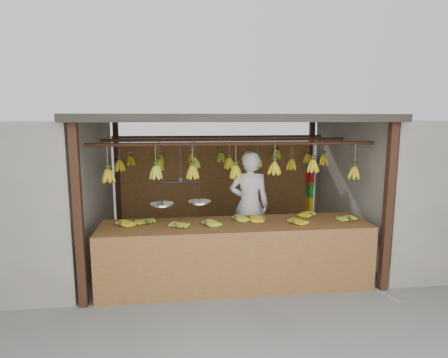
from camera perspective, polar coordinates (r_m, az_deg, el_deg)
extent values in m
plane|color=#5B5B57|center=(6.57, 0.32, -11.69)|extent=(80.00, 80.00, 0.00)
cube|color=black|center=(4.90, -21.29, -5.55)|extent=(0.10, 0.10, 2.30)
cube|color=black|center=(5.49, 23.70, -4.14)|extent=(0.10, 0.10, 2.30)
cube|color=black|center=(7.78, -15.89, 0.03)|extent=(0.10, 0.10, 2.30)
cube|color=black|center=(8.16, 13.04, 0.57)|extent=(0.10, 0.10, 2.30)
cube|color=black|center=(6.14, 0.34, 9.27)|extent=(4.30, 3.30, 0.10)
cylinder|color=black|center=(5.16, 1.74, 5.38)|extent=(4.00, 0.05, 0.05)
cylinder|color=black|center=(6.14, 0.34, 6.01)|extent=(4.00, 0.05, 0.05)
cylinder|color=black|center=(7.14, -0.68, 6.46)|extent=(4.00, 0.05, 0.05)
cube|color=brown|center=(7.76, -1.06, -1.50)|extent=(4.00, 0.06, 1.80)
cube|color=slate|center=(7.59, 28.41, -0.96)|extent=(3.00, 3.00, 2.30)
cube|color=brown|center=(5.26, 1.78, -7.18)|extent=(3.74, 0.83, 0.08)
cube|color=brown|center=(5.01, 2.48, -13.02)|extent=(3.74, 0.04, 0.90)
cube|color=black|center=(5.11, -18.19, -13.51)|extent=(0.07, 0.07, 0.82)
cube|color=black|center=(5.61, 20.90, -11.57)|extent=(0.07, 0.07, 0.82)
cube|color=black|center=(5.78, -16.77, -10.75)|extent=(0.07, 0.07, 0.82)
cube|color=black|center=(6.23, 17.75, -9.32)|extent=(0.07, 0.07, 0.82)
ellipsoid|color=#AC9312|center=(5.26, -15.49, -6.73)|extent=(0.30, 0.29, 0.06)
ellipsoid|color=#92A523|center=(5.27, -11.56, -6.55)|extent=(0.26, 0.29, 0.06)
ellipsoid|color=#92A523|center=(5.03, -7.24, -7.20)|extent=(0.27, 0.30, 0.06)
ellipsoid|color=#92A523|center=(5.10, -2.74, -6.88)|extent=(0.29, 0.27, 0.06)
ellipsoid|color=#92A523|center=(5.35, 1.80, -6.12)|extent=(0.29, 0.25, 0.06)
ellipsoid|color=#AC9312|center=(5.38, 6.04, -6.08)|extent=(0.26, 0.21, 0.06)
ellipsoid|color=#AC9312|center=(5.26, 10.58, -6.55)|extent=(0.30, 0.28, 0.06)
ellipsoid|color=#AC9312|center=(5.70, 13.28, -5.40)|extent=(0.29, 0.30, 0.06)
ellipsoid|color=#92A523|center=(5.60, 18.72, -5.90)|extent=(0.25, 0.28, 0.06)
ellipsoid|color=#AC9312|center=(5.23, -17.22, 0.46)|extent=(0.16, 0.16, 0.28)
ellipsoid|color=#92A523|center=(5.12, -10.33, 0.99)|extent=(0.16, 0.16, 0.28)
ellipsoid|color=#AC9312|center=(5.13, -4.80, 1.01)|extent=(0.16, 0.16, 0.28)
ellipsoid|color=#AC9312|center=(5.24, 1.79, 1.07)|extent=(0.16, 0.16, 0.28)
ellipsoid|color=#AC9312|center=(5.26, 7.71, 1.65)|extent=(0.16, 0.16, 0.28)
ellipsoid|color=#AC9312|center=(5.44, 13.39, 1.93)|extent=(0.16, 0.16, 0.28)
ellipsoid|color=#AC9312|center=(5.71, 19.21, 0.92)|extent=(0.16, 0.16, 0.28)
ellipsoid|color=#AC9312|center=(6.24, -15.65, 1.97)|extent=(0.16, 0.16, 0.28)
ellipsoid|color=#AC9312|center=(6.19, -9.92, 2.05)|extent=(0.16, 0.16, 0.28)
ellipsoid|color=#92A523|center=(6.16, -4.48, 2.45)|extent=(0.16, 0.16, 0.28)
ellipsoid|color=#AC9312|center=(6.14, 0.81, 2.41)|extent=(0.16, 0.16, 0.28)
ellipsoid|color=#AC9312|center=(6.30, 5.10, 2.65)|extent=(0.16, 0.16, 0.28)
ellipsoid|color=#AC9312|center=(6.40, 10.26, 2.18)|extent=(0.16, 0.16, 0.28)
ellipsoid|color=#AC9312|center=(6.59, 14.99, 2.82)|extent=(0.16, 0.16, 0.28)
ellipsoid|color=#AC9312|center=(7.18, -14.08, 2.68)|extent=(0.16, 0.16, 0.28)
ellipsoid|color=#92A523|center=(7.16, -9.75, 2.91)|extent=(0.16, 0.16, 0.28)
ellipsoid|color=#AC9312|center=(7.14, -4.85, 3.12)|extent=(0.16, 0.16, 0.28)
ellipsoid|color=#92A523|center=(7.17, -0.40, 3.28)|extent=(0.16, 0.16, 0.28)
ellipsoid|color=#AC9312|center=(7.19, 3.55, 3.53)|extent=(0.16, 0.16, 0.28)
ellipsoid|color=#92A523|center=(7.38, 8.11, 3.70)|extent=(0.16, 0.16, 0.28)
ellipsoid|color=#AC9312|center=(7.52, 12.67, 3.04)|extent=(0.16, 0.16, 0.28)
cylinder|color=black|center=(5.12, -6.68, 2.39)|extent=(0.02, 0.02, 0.52)
cylinder|color=black|center=(5.16, -6.62, -0.46)|extent=(0.56, 0.11, 0.02)
cylinder|color=silver|center=(5.19, -9.40, -3.86)|extent=(0.30, 0.30, 0.02)
cylinder|color=silver|center=(5.26, -3.76, -3.56)|extent=(0.30, 0.30, 0.02)
imported|color=white|center=(6.30, 3.86, -3.98)|extent=(0.73, 0.55, 1.82)
cube|color=#1426BF|center=(7.97, 13.06, 2.12)|extent=(0.08, 0.26, 0.34)
cube|color=red|center=(8.01, 12.99, 0.25)|extent=(0.08, 0.26, 0.34)
cube|color=#199926|center=(8.05, 12.93, -1.51)|extent=(0.08, 0.26, 0.34)
cube|color=yellow|center=(8.12, 12.84, -3.76)|extent=(0.08, 0.26, 0.34)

